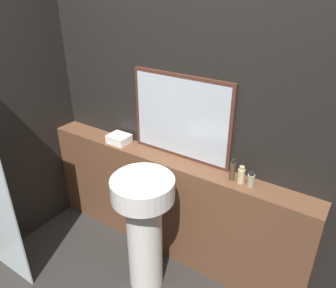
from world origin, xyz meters
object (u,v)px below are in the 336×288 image
conditioner_bottle (241,175)px  pedestal_sink (144,223)px  towel_stack (119,139)px  shampoo_bottle (232,170)px  mirror (181,118)px  lotion_bottle (251,180)px

conditioner_bottle → pedestal_sink: bearing=-141.9°
towel_stack → shampoo_bottle: (1.03, 0.00, 0.04)m
shampoo_bottle → mirror: bearing=169.8°
mirror → lotion_bottle: size_ratio=7.87×
shampoo_bottle → lotion_bottle: size_ratio=1.54×
towel_stack → shampoo_bottle: 1.03m
pedestal_sink → mirror: (-0.01, 0.50, 0.64)m
pedestal_sink → shampoo_bottle: size_ratio=6.02×
towel_stack → lotion_bottle: size_ratio=1.67×
towel_stack → conditioner_bottle: (1.09, 0.00, 0.02)m
pedestal_sink → towel_stack: 0.78m
pedestal_sink → shampoo_bottle: bearing=41.8°
lotion_bottle → towel_stack: bearing=180.0°
pedestal_sink → towel_stack: (-0.57, 0.41, 0.35)m
pedestal_sink → lotion_bottle: lotion_bottle is taller
lotion_bottle → shampoo_bottle: bearing=180.0°
mirror → towel_stack: 0.63m
shampoo_bottle → lotion_bottle: (0.14, 0.00, -0.03)m
shampoo_bottle → lotion_bottle: bearing=0.0°
pedestal_sink → lotion_bottle: bearing=34.6°
shampoo_bottle → conditioner_bottle: (0.06, 0.00, -0.02)m
mirror → conditioner_bottle: bearing=-9.0°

